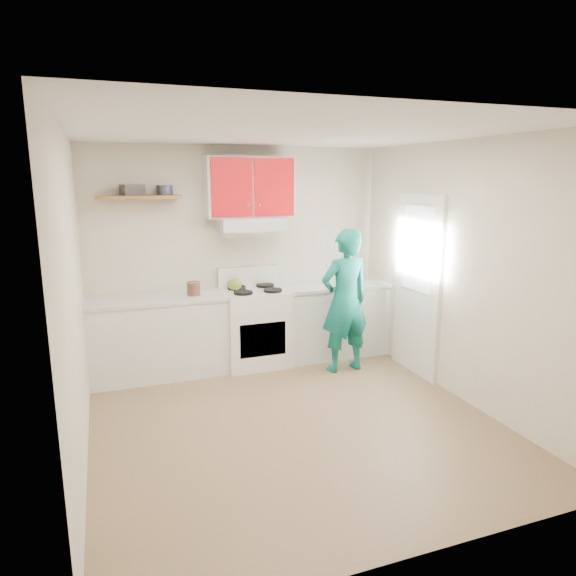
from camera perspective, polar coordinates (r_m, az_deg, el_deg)
name	(u,v)px	position (r m, az deg, el deg)	size (l,w,h in m)	color
floor	(293,421)	(4.96, 0.57, -14.54)	(3.80, 3.80, 0.00)	brown
ceiling	(294,132)	(4.44, 0.64, 16.98)	(3.60, 3.80, 0.04)	white
back_wall	(239,255)	(6.31, -5.50, 3.67)	(3.60, 0.04, 2.60)	beige
front_wall	(417,353)	(2.89, 14.12, -6.99)	(3.60, 0.04, 2.60)	beige
left_wall	(74,302)	(4.25, -22.74, -1.40)	(0.04, 3.80, 2.60)	beige
right_wall	(461,272)	(5.42, 18.73, 1.66)	(0.04, 3.80, 2.60)	beige
door	(418,286)	(6.00, 14.23, 0.24)	(0.05, 0.85, 2.05)	white
door_glass	(418,249)	(5.92, 14.22, 4.25)	(0.01, 0.55, 0.95)	white
counter_left	(158,337)	(6.03, -14.24, -5.34)	(1.52, 0.60, 0.90)	silver
counter_right	(332,319)	(6.59, 4.97, -3.51)	(1.32, 0.60, 0.90)	silver
stove	(255,327)	(6.21, -3.69, -4.38)	(0.76, 0.65, 0.92)	white
range_hood	(251,224)	(6.08, -4.13, 7.12)	(0.76, 0.44, 0.15)	silver
upper_cabinets	(249,187)	(6.11, -4.34, 11.14)	(1.02, 0.33, 0.70)	#B40F13
shelf	(139,197)	(5.91, -16.27, 9.69)	(0.90, 0.30, 0.04)	brown
books	(132,190)	(5.90, -16.95, 10.40)	(0.23, 0.17, 0.12)	#373132
tin	(165,190)	(5.95, -13.58, 10.54)	(0.18, 0.18, 0.11)	#333D4C
kettle	(235,284)	(6.10, -5.95, 0.45)	(0.18, 0.18, 0.15)	olive
crock	(194,290)	(5.89, -10.45, -0.18)	(0.15, 0.15, 0.18)	#4A2D20
cutting_board	(320,287)	(6.32, 3.59, 0.11)	(0.27, 0.20, 0.02)	olive
silicone_mat	(363,284)	(6.60, 8.40, 0.47)	(0.27, 0.23, 0.01)	red
person	(345,301)	(5.93, 6.34, -1.47)	(0.61, 0.40, 1.67)	#0B685B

